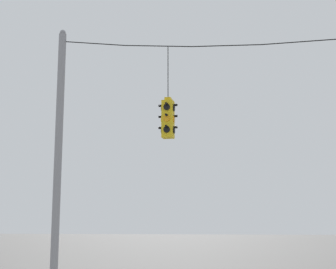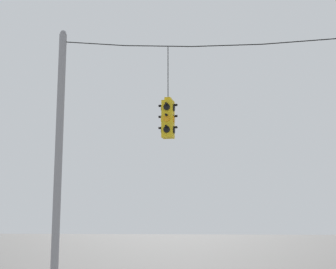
{
  "view_description": "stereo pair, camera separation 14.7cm",
  "coord_description": "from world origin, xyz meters",
  "views": [
    {
      "loc": [
        -0.72,
        -15.34,
        1.66
      ],
      "look_at": [
        -3.93,
        -0.46,
        4.4
      ],
      "focal_mm": 55.0,
      "sensor_mm": 36.0,
      "label": 1
    },
    {
      "loc": [
        -0.58,
        -15.31,
        1.66
      ],
      "look_at": [
        -3.93,
        -0.46,
        4.4
      ],
      "focal_mm": 55.0,
      "sensor_mm": 36.0,
      "label": 2
    }
  ],
  "objects": [
    {
      "name": "span_wire",
      "position": [
        0.0,
        -0.46,
        7.22
      ],
      "size": [
        14.92,
        0.03,
        0.63
      ],
      "color": "black"
    },
    {
      "name": "traffic_light_over_intersection",
      "position": [
        -3.93,
        -0.46,
        4.89
      ],
      "size": [
        0.58,
        0.58,
        2.89
      ],
      "color": "yellow"
    },
    {
      "name": "utility_pole_left",
      "position": [
        -7.46,
        -0.46,
        4.0
      ],
      "size": [
        0.24,
        0.24,
        8.02
      ],
      "color": "gray",
      "rests_on": "ground_plane"
    }
  ]
}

